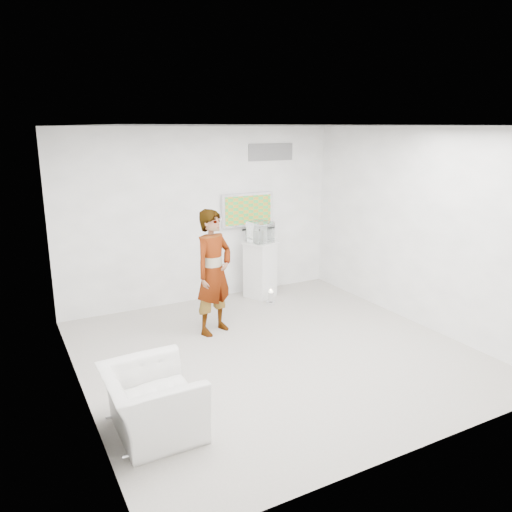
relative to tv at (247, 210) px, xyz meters
name	(u,v)px	position (x,y,z in m)	size (l,w,h in m)	color
room	(275,245)	(-0.85, -2.45, -0.05)	(5.01, 5.01, 3.00)	#AEA7A0
tv	(247,210)	(0.00, 0.00, 0.00)	(1.00, 0.08, 0.60)	#B9B8BD
logo_decal	(271,152)	(0.50, 0.04, 1.00)	(0.90, 0.02, 0.30)	slate
person	(214,272)	(-1.28, -1.43, -0.62)	(0.68, 0.44, 1.86)	silver
armchair	(152,402)	(-2.86, -3.47, -1.22)	(1.01, 0.89, 0.66)	silver
pedestal	(260,269)	(0.09, -0.32, -1.04)	(0.49, 0.49, 1.01)	silver
floor_uplight	(271,297)	(0.05, -0.78, -1.43)	(0.16, 0.16, 0.25)	white
vitrine	(260,232)	(0.09, -0.32, -0.36)	(0.37, 0.37, 0.37)	silver
console	(260,236)	(0.09, -0.32, -0.43)	(0.05, 0.16, 0.21)	silver
wii_remote	(217,219)	(-1.11, -1.19, 0.12)	(0.04, 0.14, 0.04)	silver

